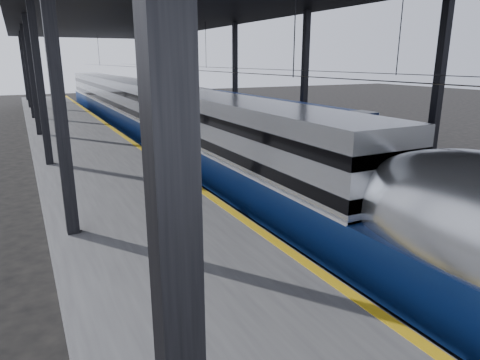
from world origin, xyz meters
TOP-DOWN VIEW (x-y plane):
  - ground at (0.00, 0.00)m, footprint 160.00×160.00m
  - platform at (-3.50, 20.00)m, footprint 6.00×80.00m
  - yellow_strip at (-0.70, 20.00)m, footprint 0.30×80.00m
  - rails at (4.50, 20.00)m, footprint 6.52×80.00m
  - canopy at (1.90, 20.00)m, footprint 18.00×75.00m
  - tgv_train at (2.00, 24.53)m, footprint 3.02×65.20m
  - second_train at (7.00, 34.34)m, footprint 2.66×56.05m

SIDE VIEW (x-z plane):
  - ground at x=0.00m, z-range 0.00..0.00m
  - rails at x=4.50m, z-range 0.00..0.16m
  - platform at x=-3.50m, z-range 0.00..1.00m
  - yellow_strip at x=-0.70m, z-range 1.00..1.01m
  - second_train at x=7.00m, z-range 0.02..3.68m
  - tgv_train at x=2.00m, z-range -0.14..4.19m
  - canopy at x=1.90m, z-range 4.38..13.85m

